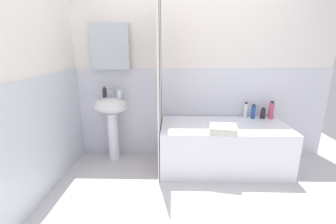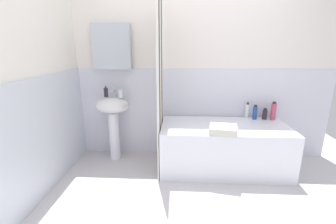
# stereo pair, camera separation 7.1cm
# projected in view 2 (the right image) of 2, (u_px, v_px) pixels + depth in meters

# --- Properties ---
(ground_plane) EXTENTS (4.80, 5.60, 0.04)m
(ground_plane) POSITION_uv_depth(u_px,v_px,m) (197.00, 214.00, 2.16)
(ground_plane) COLOR silver
(wall_back_tiled) EXTENTS (3.60, 0.18, 2.40)m
(wall_back_tiled) POSITION_uv_depth(u_px,v_px,m) (189.00, 73.00, 3.06)
(wall_back_tiled) COLOR white
(wall_back_tiled) RESTS_ON ground_plane
(wall_left_tiled) EXTENTS (0.07, 1.81, 2.40)m
(wall_left_tiled) POSITION_uv_depth(u_px,v_px,m) (37.00, 85.00, 2.26)
(wall_left_tiled) COLOR white
(wall_left_tiled) RESTS_ON ground_plane
(sink) EXTENTS (0.44, 0.34, 0.85)m
(sink) POSITION_uv_depth(u_px,v_px,m) (113.00, 115.00, 3.03)
(sink) COLOR white
(sink) RESTS_ON ground_plane
(faucet) EXTENTS (0.03, 0.12, 0.12)m
(faucet) POSITION_uv_depth(u_px,v_px,m) (113.00, 92.00, 3.03)
(faucet) COLOR silver
(faucet) RESTS_ON sink
(soap_dispenser) EXTENTS (0.05, 0.05, 0.14)m
(soap_dispenser) POSITION_uv_depth(u_px,v_px,m) (106.00, 92.00, 3.00)
(soap_dispenser) COLOR #2C242D
(soap_dispenser) RESTS_ON sink
(toothbrush_cup) EXTENTS (0.07, 0.07, 0.10)m
(toothbrush_cup) POSITION_uv_depth(u_px,v_px,m) (121.00, 94.00, 2.97)
(toothbrush_cup) COLOR silver
(toothbrush_cup) RESTS_ON sink
(bathtub) EXTENTS (1.52, 0.74, 0.57)m
(bathtub) POSITION_uv_depth(u_px,v_px,m) (223.00, 147.00, 2.88)
(bathtub) COLOR white
(bathtub) RESTS_ON ground_plane
(shower_curtain) EXTENTS (0.01, 0.74, 2.00)m
(shower_curtain) POSITION_uv_depth(u_px,v_px,m) (160.00, 89.00, 2.72)
(shower_curtain) COLOR white
(shower_curtain) RESTS_ON ground_plane
(body_wash_bottle) EXTENTS (0.06, 0.06, 0.23)m
(body_wash_bottle) POSITION_uv_depth(u_px,v_px,m) (273.00, 111.00, 2.99)
(body_wash_bottle) COLOR #CC506F
(body_wash_bottle) RESTS_ON bathtub
(shampoo_bottle) EXTENTS (0.06, 0.06, 0.15)m
(shampoo_bottle) POSITION_uv_depth(u_px,v_px,m) (265.00, 114.00, 3.02)
(shampoo_bottle) COLOR #30252E
(shampoo_bottle) RESTS_ON bathtub
(conditioner_bottle) EXTENTS (0.05, 0.05, 0.19)m
(conditioner_bottle) POSITION_uv_depth(u_px,v_px,m) (255.00, 113.00, 3.01)
(conditioner_bottle) COLOR #274F9D
(conditioner_bottle) RESTS_ON bathtub
(lotion_bottle) EXTENTS (0.05, 0.05, 0.21)m
(lotion_bottle) POSITION_uv_depth(u_px,v_px,m) (247.00, 111.00, 3.04)
(lotion_bottle) COLOR white
(lotion_bottle) RESTS_ON bathtub
(towel_folded) EXTENTS (0.33, 0.30, 0.08)m
(towel_folded) POSITION_uv_depth(u_px,v_px,m) (223.00, 130.00, 2.54)
(towel_folded) COLOR silver
(towel_folded) RESTS_ON bathtub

